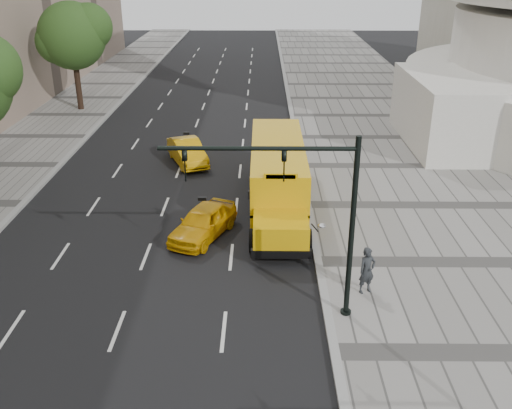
{
  "coord_description": "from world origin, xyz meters",
  "views": [
    {
      "loc": [
        3.72,
        -25.39,
        11.33
      ],
      "look_at": [
        3.5,
        -4.0,
        1.9
      ],
      "focal_mm": 40.0,
      "sensor_mm": 36.0,
      "label": 1
    }
  ],
  "objects_px": {
    "tree_c": "(73,35)",
    "traffic_signal": "(308,207)",
    "pedestrian": "(367,270)",
    "taxi_near": "(203,222)",
    "taxi_far": "(187,152)",
    "school_bus": "(278,171)"
  },
  "relations": [
    {
      "from": "taxi_near",
      "to": "pedestrian",
      "type": "relative_size",
      "value": 2.32
    },
    {
      "from": "tree_c",
      "to": "pedestrian",
      "type": "relative_size",
      "value": 4.66
    },
    {
      "from": "school_bus",
      "to": "taxi_far",
      "type": "relative_size",
      "value": 2.69
    },
    {
      "from": "traffic_signal",
      "to": "tree_c",
      "type": "bearing_deg",
      "value": 119.42
    },
    {
      "from": "pedestrian",
      "to": "traffic_signal",
      "type": "height_order",
      "value": "traffic_signal"
    },
    {
      "from": "school_bus",
      "to": "taxi_far",
      "type": "xyz_separation_m",
      "value": [
        -5.13,
        5.97,
        -1.06
      ]
    },
    {
      "from": "school_bus",
      "to": "taxi_near",
      "type": "height_order",
      "value": "school_bus"
    },
    {
      "from": "school_bus",
      "to": "traffic_signal",
      "type": "xyz_separation_m",
      "value": [
        0.69,
        -9.52,
        2.33
      ]
    },
    {
      "from": "school_bus",
      "to": "taxi_far",
      "type": "bearing_deg",
      "value": 130.67
    },
    {
      "from": "tree_c",
      "to": "school_bus",
      "type": "bearing_deg",
      "value": -50.59
    },
    {
      "from": "pedestrian",
      "to": "traffic_signal",
      "type": "distance_m",
      "value": 4.05
    },
    {
      "from": "taxi_near",
      "to": "traffic_signal",
      "type": "xyz_separation_m",
      "value": [
        3.99,
        -5.96,
        3.39
      ]
    },
    {
      "from": "pedestrian",
      "to": "school_bus",
      "type": "bearing_deg",
      "value": 85.75
    },
    {
      "from": "school_bus",
      "to": "taxi_near",
      "type": "xyz_separation_m",
      "value": [
        -3.3,
        -3.56,
        -1.07
      ]
    },
    {
      "from": "taxi_far",
      "to": "traffic_signal",
      "type": "height_order",
      "value": "traffic_signal"
    },
    {
      "from": "taxi_far",
      "to": "traffic_signal",
      "type": "xyz_separation_m",
      "value": [
        5.82,
        -15.48,
        3.39
      ]
    },
    {
      "from": "taxi_far",
      "to": "traffic_signal",
      "type": "relative_size",
      "value": 0.67
    },
    {
      "from": "tree_c",
      "to": "taxi_near",
      "type": "relative_size",
      "value": 2.01
    },
    {
      "from": "pedestrian",
      "to": "tree_c",
      "type": "bearing_deg",
      "value": 99.92
    },
    {
      "from": "tree_c",
      "to": "traffic_signal",
      "type": "relative_size",
      "value": 1.28
    },
    {
      "from": "school_bus",
      "to": "taxi_near",
      "type": "distance_m",
      "value": 4.97
    },
    {
      "from": "tree_c",
      "to": "taxi_far",
      "type": "bearing_deg",
      "value": -51.22
    }
  ]
}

